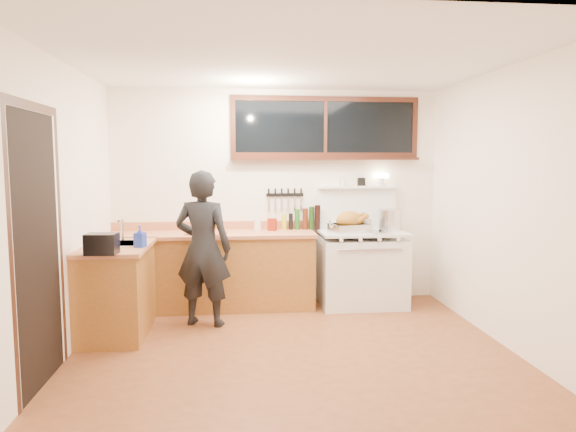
{
  "coord_description": "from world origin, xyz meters",
  "views": [
    {
      "loc": [
        -0.5,
        -4.56,
        1.72
      ],
      "look_at": [
        0.05,
        0.85,
        1.15
      ],
      "focal_mm": 32.0,
      "sensor_mm": 36.0,
      "label": 1
    }
  ],
  "objects": [
    {
      "name": "pitcher",
      "position": [
        -0.25,
        1.57,
        0.98
      ],
      "size": [
        0.09,
        0.09,
        0.16
      ],
      "color": "white",
      "rests_on": "counter_back"
    },
    {
      "name": "cutting_board",
      "position": [
        -0.84,
        1.34,
        0.95
      ],
      "size": [
        0.49,
        0.43,
        0.14
      ],
      "color": "#C3754D",
      "rests_on": "counter_back"
    },
    {
      "name": "ground_plane",
      "position": [
        0.0,
        0.0,
        -0.01
      ],
      "size": [
        4.0,
        3.5,
        0.02
      ],
      "primitive_type": "cube",
      "color": "brown"
    },
    {
      "name": "roast_turkey",
      "position": [
        0.84,
        1.34,
        1.0
      ],
      "size": [
        0.5,
        0.42,
        0.25
      ],
      "color": "silver",
      "rests_on": "vintage_stove"
    },
    {
      "name": "coffee_tin",
      "position": [
        -0.07,
        1.56,
        0.98
      ],
      "size": [
        0.12,
        0.11,
        0.15
      ],
      "color": "maroon",
      "rests_on": "counter_back"
    },
    {
      "name": "toaster",
      "position": [
        -1.7,
        0.12,
        0.99
      ],
      "size": [
        0.28,
        0.21,
        0.19
      ],
      "color": "black",
      "rests_on": "counter_left"
    },
    {
      "name": "stockpot",
      "position": [
        1.36,
        1.47,
        1.03
      ],
      "size": [
        0.34,
        0.34,
        0.25
      ],
      "color": "silver",
      "rests_on": "vintage_stove"
    },
    {
      "name": "pot_lid",
      "position": [
        1.16,
        1.21,
        0.91
      ],
      "size": [
        0.31,
        0.31,
        0.04
      ],
      "color": "silver",
      "rests_on": "vintage_stove"
    },
    {
      "name": "counter_back",
      "position": [
        -0.8,
        1.45,
        0.45
      ],
      "size": [
        2.44,
        0.64,
        1.0
      ],
      "color": "brown",
      "rests_on": "ground"
    },
    {
      "name": "vintage_stove",
      "position": [
        1.0,
        1.41,
        0.47
      ],
      "size": [
        1.02,
        0.74,
        1.58
      ],
      "color": "white",
      "rests_on": "ground"
    },
    {
      "name": "man",
      "position": [
        -0.85,
        0.82,
        0.82
      ],
      "size": [
        0.68,
        0.54,
        1.64
      ],
      "color": "black",
      "rests_on": "ground"
    },
    {
      "name": "room_shell",
      "position": [
        0.0,
        0.0,
        1.65
      ],
      "size": [
        4.1,
        3.6,
        2.65
      ],
      "color": "white",
      "rests_on": "ground"
    },
    {
      "name": "saucepan",
      "position": [
        1.06,
        1.55,
        0.97
      ],
      "size": [
        0.21,
        0.31,
        0.13
      ],
      "color": "silver",
      "rests_on": "vintage_stove"
    },
    {
      "name": "back_window",
      "position": [
        0.6,
        1.72,
        2.06
      ],
      "size": [
        2.32,
        0.13,
        0.77
      ],
      "color": "black",
      "rests_on": "room_shell"
    },
    {
      "name": "sink_unit",
      "position": [
        -1.68,
        0.7,
        0.85
      ],
      "size": [
        0.5,
        0.45,
        0.37
      ],
      "color": "white",
      "rests_on": "counter_left"
    },
    {
      "name": "knife_strip",
      "position": [
        0.1,
        1.73,
        1.31
      ],
      "size": [
        0.46,
        0.03,
        0.28
      ],
      "color": "black",
      "rests_on": "room_shell"
    },
    {
      "name": "soap_bottle",
      "position": [
        -1.43,
        0.48,
        1.0
      ],
      "size": [
        0.12,
        0.12,
        0.21
      ],
      "color": "blue",
      "rests_on": "counter_left"
    },
    {
      "name": "bottle_cluster",
      "position": [
        0.34,
        1.63,
        1.03
      ],
      "size": [
        0.48,
        0.07,
        0.3
      ],
      "color": "black",
      "rests_on": "counter_back"
    },
    {
      "name": "left_doorway",
      "position": [
        -1.99,
        -0.55,
        1.09
      ],
      "size": [
        0.02,
        1.04,
        2.17
      ],
      "color": "black",
      "rests_on": "ground"
    },
    {
      "name": "counter_left",
      "position": [
        -1.7,
        0.62,
        0.45
      ],
      "size": [
        0.64,
        1.09,
        0.9
      ],
      "color": "brown",
      "rests_on": "ground"
    }
  ]
}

